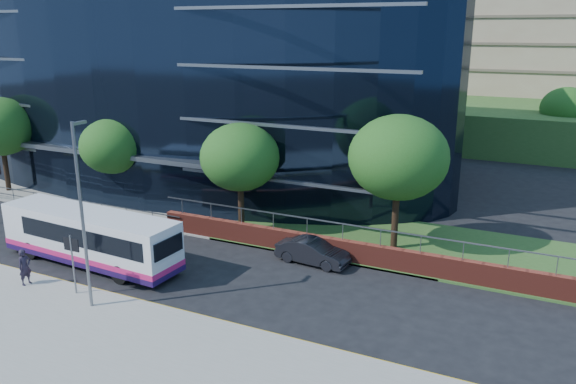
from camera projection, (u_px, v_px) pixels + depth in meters
The scene contains 19 objects.
ground at pixel (35, 266), 28.68m from camera, with size 200.00×200.00×0.00m, color black.
kerb at pixel (18, 272), 27.79m from camera, with size 80.00×0.25×0.16m, color gray.
yellow_line_outer at pixel (22, 272), 27.99m from camera, with size 80.00×0.08×0.01m, color gold.
yellow_line_inner at pixel (24, 270), 28.12m from camera, with size 80.00×0.08×0.01m, color gold.
far_forecourt at pixel (100, 195), 40.68m from camera, with size 50.00×8.00×0.10m, color gray.
grass_verge at pixel (554, 268), 28.29m from camera, with size 36.00×8.00×0.12m, color #2D511E.
glass_office at pixel (196, 75), 46.16m from camera, with size 44.00×23.10×16.00m.
retaining_wall at pixel (461, 271), 26.58m from camera, with size 34.00×0.40×2.11m.
guard_railings at pixel (34, 196), 37.82m from camera, with size 24.00×0.05×1.10m.
street_sign at pixel (72, 252), 24.85m from camera, with size 0.85×0.09×2.80m.
tree_far_a at pixel (0, 127), 40.49m from camera, with size 4.95×4.95×6.98m.
tree_far_b at pixel (113, 146), 36.98m from camera, with size 4.29×4.29×6.05m.
tree_far_c at pixel (240, 157), 32.32m from camera, with size 4.62×4.62×6.51m.
tree_far_d at pixel (399, 158), 29.29m from camera, with size 5.28×5.28×7.44m.
tree_dist_e at pixel (566, 108), 52.17m from camera, with size 4.62×4.62×6.51m.
streetlight_east at pixel (82, 211), 23.08m from camera, with size 0.15×0.77×8.00m.
city_bus at pixel (91, 237), 28.48m from camera, with size 10.44×2.91×2.79m.
parked_car at pixel (313, 252), 28.84m from camera, with size 1.35×3.86×1.27m, color black.
pedestrian at pixel (25, 267), 26.06m from camera, with size 0.63×0.41×1.72m, color black.
Camera 1 is at (23.10, -18.32, 11.66)m, focal length 35.00 mm.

